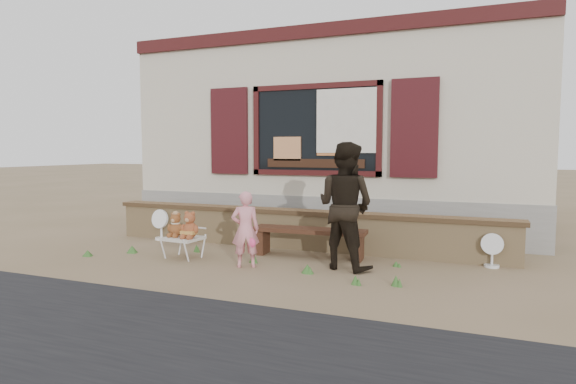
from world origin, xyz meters
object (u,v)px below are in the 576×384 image
at_px(child, 245,229).
at_px(adult, 345,206).
at_px(bench, 309,236).
at_px(teddy_bear_left, 176,224).
at_px(folding_chair, 183,239).
at_px(teddy_bear_right, 190,224).

relative_size(child, adult, 0.61).
xyz_separation_m(bench, adult, (0.70, -0.48, 0.56)).
height_order(bench, child, child).
relative_size(teddy_bear_left, adult, 0.21).
relative_size(folding_chair, child, 0.53).
bearing_deg(folding_chair, teddy_bear_right, 0.00).
xyz_separation_m(child, adult, (1.34, 0.46, 0.35)).
xyz_separation_m(folding_chair, child, (1.16, -0.15, 0.25)).
bearing_deg(teddy_bear_left, teddy_bear_right, 0.00).
height_order(teddy_bear_right, adult, adult).
bearing_deg(bench, adult, -37.73).
distance_m(teddy_bear_right, adult, 2.41).
height_order(bench, folding_chair, bench).
height_order(folding_chair, teddy_bear_right, teddy_bear_right).
relative_size(teddy_bear_right, child, 0.39).
bearing_deg(bench, child, -127.05).
xyz_separation_m(teddy_bear_left, adult, (2.64, 0.30, 0.37)).
bearing_deg(child, folding_chair, -35.58).
height_order(teddy_bear_right, child, child).
bearing_deg(adult, bench, -17.77).
distance_m(bench, adult, 1.02).
distance_m(folding_chair, child, 1.19).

